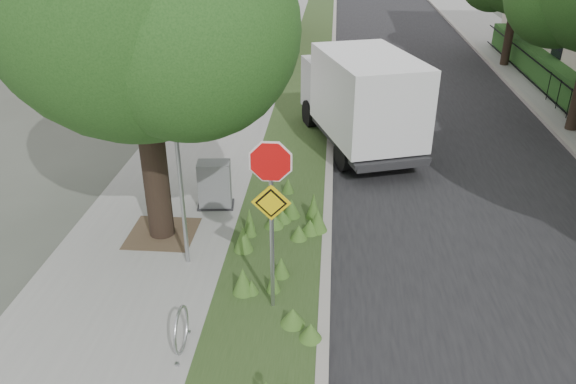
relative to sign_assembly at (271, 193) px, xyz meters
The scene contains 12 objects.
ground 2.78m from the sign_assembly, 22.62° to the right, with size 120.00×120.00×0.00m, color #4C5147.
sidewalk_near 10.10m from the sign_assembly, 106.84° to the left, with size 3.50×60.00×0.12m, color gray.
verge 9.69m from the sign_assembly, 90.61° to the left, with size 2.00×60.00×0.12m, color #2C431C.
kerb_near 9.73m from the sign_assembly, 84.54° to the left, with size 0.20×60.00×0.13m, color #9E9991.
road 10.65m from the sign_assembly, 64.96° to the left, with size 7.00×60.00×0.01m, color black.
kerb_far 12.50m from the sign_assembly, 50.01° to the left, with size 0.20×60.00×0.13m, color #9E9991.
street_tree_main 4.30m from the sign_assembly, 139.63° to the left, with size 6.21×5.54×7.66m.
bare_post 2.18m from the sign_assembly, 145.95° to the left, with size 0.08×0.08×4.00m.
bike_hoop 2.54m from the sign_assembly, 137.69° to the right, with size 0.06×0.78×0.77m.
sign_assembly is the anchor object (origin of this frame).
box_truck 7.91m from the sign_assembly, 77.46° to the left, with size 3.61×5.69×2.41m.
utility_cabinet 4.27m from the sign_assembly, 115.67° to the left, with size 0.88×0.64×1.10m.
Camera 1 is at (-0.51, -7.20, 6.35)m, focal length 35.00 mm.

